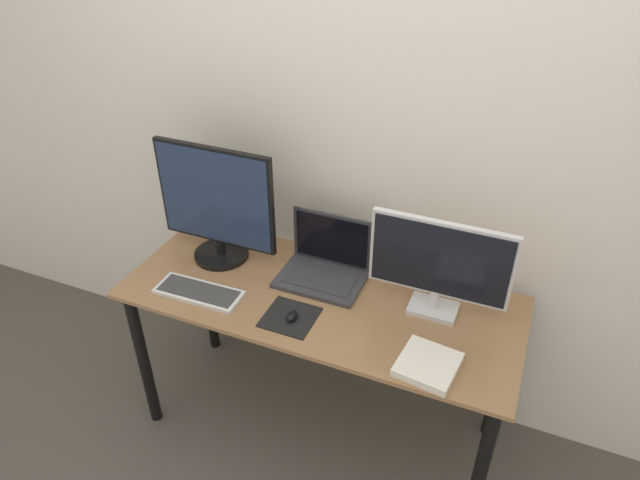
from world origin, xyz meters
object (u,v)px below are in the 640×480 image
at_px(monitor_left, 216,205).
at_px(book, 428,365).
at_px(monitor_right, 439,264).
at_px(keyboard, 199,292).
at_px(mouse, 292,316).
at_px(laptop, 325,263).

height_order(monitor_left, book, monitor_left).
relative_size(monitor_right, book, 2.38).
xyz_separation_m(keyboard, book, (0.92, -0.04, 0.01)).
relative_size(keyboard, mouse, 5.94).
distance_m(monitor_right, keyboard, 0.93).
bearing_deg(book, keyboard, 177.72).
bearing_deg(book, monitor_right, 99.95).
bearing_deg(laptop, book, -34.00).
height_order(laptop, keyboard, laptop).
relative_size(monitor_left, mouse, 8.79).
xyz_separation_m(monitor_right, keyboard, (-0.86, -0.26, -0.20)).
relative_size(monitor_left, book, 2.39).
height_order(monitor_right, mouse, monitor_right).
distance_m(laptop, book, 0.62).
relative_size(laptop, mouse, 5.78).
bearing_deg(laptop, keyboard, -142.95).
height_order(laptop, mouse, laptop).
height_order(monitor_left, laptop, monitor_left).
height_order(monitor_left, mouse, monitor_left).
height_order(monitor_right, book, monitor_right).
bearing_deg(keyboard, book, -2.28).
xyz_separation_m(monitor_left, keyboard, (0.05, -0.26, -0.24)).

